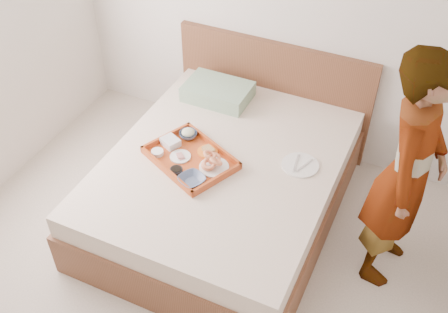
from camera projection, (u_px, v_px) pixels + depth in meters
bed at (224, 186)px, 3.92m from camera, size 1.65×2.00×0.53m
headboard at (272, 93)px, 4.44m from camera, size 1.65×0.06×0.95m
pillow at (218, 92)px, 4.26m from camera, size 0.52×0.35×0.12m
tray at (190, 158)px, 3.71m from camera, size 0.73×0.65×0.05m
prawn_plate at (214, 167)px, 3.65m from camera, size 0.27×0.27×0.01m
navy_bowl_big at (192, 180)px, 3.53m from camera, size 0.22×0.22×0.04m
sauce_dish at (176, 171)px, 3.61m from camera, size 0.12×0.12×0.03m
meat_plate at (180, 157)px, 3.73m from camera, size 0.20×0.20×0.01m
bread_plate at (208, 152)px, 3.77m from camera, size 0.19×0.19×0.01m
salad_bowl at (188, 135)px, 3.89m from camera, size 0.17×0.17×0.04m
plastic_tub at (170, 142)px, 3.82m from camera, size 0.16×0.15×0.05m
cheese_round at (157, 152)px, 3.75m from camera, size 0.12×0.12×0.03m
dinner_plate at (300, 165)px, 3.69m from camera, size 0.30×0.30×0.01m
person at (407, 174)px, 3.18m from camera, size 0.46×0.65×1.68m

